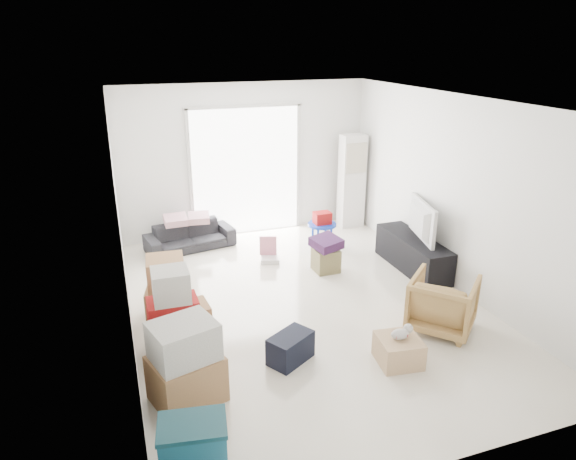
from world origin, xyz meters
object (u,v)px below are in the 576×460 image
(tv_console, at_px, (413,253))
(ottoman, at_px, (326,260))
(ac_tower, at_px, (352,181))
(storage_bins, at_px, (194,454))
(television, at_px, (415,234))
(kids_table, at_px, (322,222))
(sofa, at_px, (190,232))
(wood_crate, at_px, (398,350))
(armchair, at_px, (443,301))

(tv_console, height_order, ottoman, tv_console)
(ac_tower, relative_size, storage_bins, 2.85)
(ac_tower, bearing_deg, television, -88.65)
(kids_table, bearing_deg, sofa, 163.13)
(ac_tower, bearing_deg, kids_table, -138.95)
(wood_crate, bearing_deg, storage_bins, -158.77)
(tv_console, distance_m, storage_bins, 4.95)
(tv_console, bearing_deg, storage_bins, -142.02)
(sofa, xyz_separation_m, kids_table, (2.17, -0.66, 0.15))
(tv_console, distance_m, sofa, 3.71)
(television, xyz_separation_m, kids_table, (-0.98, 1.32, -0.14))
(sofa, bearing_deg, ac_tower, -7.84)
(sofa, bearing_deg, kids_table, -27.49)
(ac_tower, distance_m, armchair, 3.85)
(tv_console, xyz_separation_m, television, (0.00, 0.00, 0.32))
(tv_console, relative_size, sofa, 1.04)
(sofa, relative_size, ottoman, 4.10)
(tv_console, height_order, storage_bins, storage_bins)
(armchair, distance_m, kids_table, 2.99)
(television, height_order, armchair, armchair)
(armchair, distance_m, storage_bins, 3.56)
(ac_tower, bearing_deg, tv_console, -88.65)
(sofa, bearing_deg, tv_console, -42.78)
(ac_tower, distance_m, storage_bins, 6.47)
(armchair, xyz_separation_m, ottoman, (-0.68, 2.03, -0.20))
(ac_tower, bearing_deg, sofa, -177.22)
(sofa, distance_m, storage_bins, 5.08)
(storage_bins, bearing_deg, television, 37.98)
(ac_tower, distance_m, television, 2.15)
(tv_console, relative_size, television, 1.52)
(kids_table, height_order, wood_crate, kids_table)
(tv_console, bearing_deg, ottoman, 163.86)
(sofa, bearing_deg, ottoman, -51.62)
(television, bearing_deg, storage_bins, 141.62)
(tv_console, bearing_deg, sofa, 147.83)
(television, distance_m, storage_bins, 4.96)
(ac_tower, bearing_deg, wood_crate, -108.79)
(ac_tower, relative_size, sofa, 1.18)
(ac_tower, bearing_deg, storage_bins, -126.66)
(ottoman, height_order, kids_table, kids_table)
(armchair, xyz_separation_m, wood_crate, (-0.87, -0.46, -0.23))
(kids_table, bearing_deg, ac_tower, 41.05)
(sofa, distance_m, wood_crate, 4.41)
(ac_tower, height_order, sofa, ac_tower)
(armchair, bearing_deg, sofa, -7.75)
(ottoman, distance_m, kids_table, 1.03)
(tv_console, height_order, sofa, sofa)
(storage_bins, height_order, ottoman, storage_bins)
(television, bearing_deg, ottoman, 87.50)
(wood_crate, bearing_deg, tv_console, 54.73)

